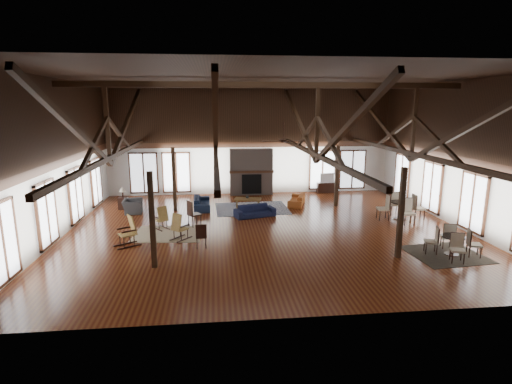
{
  "coord_description": "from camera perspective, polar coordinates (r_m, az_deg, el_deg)",
  "views": [
    {
      "loc": [
        -2.05,
        -15.57,
        4.99
      ],
      "look_at": [
        -0.32,
        1.0,
        1.36
      ],
      "focal_mm": 28.0,
      "sensor_mm": 36.0,
      "label": 1
    }
  ],
  "objects": [
    {
      "name": "side_chair_a",
      "position": [
        16.89,
        -9.11,
        -2.78
      ],
      "size": [
        0.64,
        0.64,
        1.11
      ],
      "rotation": [
        0.0,
        0.0,
        -1.03
      ],
      "color": "black",
      "rests_on": "floor"
    },
    {
      "name": "rug_dark",
      "position": [
        15.25,
        25.44,
        -8.03
      ],
      "size": [
        2.55,
        2.35,
        0.01
      ],
      "primitive_type": "cube",
      "rotation": [
        0.0,
        0.0,
        0.09
      ],
      "color": "black",
      "rests_on": "floor"
    },
    {
      "name": "rug_tan",
      "position": [
        16.26,
        -12.43,
        -5.86
      ],
      "size": [
        2.79,
        2.27,
        0.01
      ],
      "primitive_type": "cube",
      "rotation": [
        0.0,
        0.0,
        -0.07
      ],
      "color": "tan",
      "rests_on": "floor"
    },
    {
      "name": "ceiling_fan",
      "position": [
        14.84,
        3.97,
        7.39
      ],
      "size": [
        1.6,
        1.6,
        0.75
      ],
      "color": "black",
      "rests_on": "roof_truss"
    },
    {
      "name": "armchair",
      "position": [
        19.75,
        -17.23,
        -1.97
      ],
      "size": [
        1.02,
        0.91,
        0.63
      ],
      "primitive_type": "imported",
      "rotation": [
        0.0,
        0.0,
        1.63
      ],
      "color": "#2A2A2C",
      "rests_on": "floor"
    },
    {
      "name": "cup_far",
      "position": [
        18.79,
        19.93,
        -1.21
      ],
      "size": [
        0.16,
        0.16,
        0.1
      ],
      "primitive_type": "imported",
      "rotation": [
        0.0,
        0.0,
        0.43
      ],
      "color": "#B2B2B2",
      "rests_on": "cafe_table_far"
    },
    {
      "name": "tv_console",
      "position": [
        23.72,
        10.06,
        0.65
      ],
      "size": [
        1.15,
        0.43,
        0.57
      ],
      "primitive_type": "cube",
      "color": "black",
      "rests_on": "floor"
    },
    {
      "name": "wall_left",
      "position": [
        16.79,
        -26.76,
        4.16
      ],
      "size": [
        0.02,
        14.0,
        6.0
      ],
      "primitive_type": "cube",
      "color": "silver",
      "rests_on": "floor"
    },
    {
      "name": "rug_navy",
      "position": [
        19.71,
        -0.59,
        -2.36
      ],
      "size": [
        3.58,
        2.73,
        0.01
      ],
      "primitive_type": "cube",
      "rotation": [
        0.0,
        0.0,
        0.03
      ],
      "color": "#1A2249",
      "rests_on": "floor"
    },
    {
      "name": "wall_back",
      "position": [
        22.75,
        -0.79,
        7.26
      ],
      "size": [
        16.0,
        0.02,
        6.0
      ],
      "primitive_type": "cube",
      "color": "silver",
      "rests_on": "floor"
    },
    {
      "name": "roof_truss",
      "position": [
        15.73,
        1.54,
        8.77
      ],
      "size": [
        15.6,
        14.07,
        3.14
      ],
      "color": "black",
      "rests_on": "wall_back"
    },
    {
      "name": "coffee_table",
      "position": [
        19.69,
        -1.19,
        -1.1
      ],
      "size": [
        1.4,
        0.93,
        0.49
      ],
      "rotation": [
        0.0,
        0.0,
        -0.24
      ],
      "color": "brown",
      "rests_on": "floor"
    },
    {
      "name": "wall_front",
      "position": [
        9.03,
        7.28,
        -0.55
      ],
      "size": [
        16.0,
        0.02,
        6.0
      ],
      "primitive_type": "cube",
      "color": "silver",
      "rests_on": "floor"
    },
    {
      "name": "sofa_navy_left",
      "position": [
        19.86,
        -7.72,
        -1.53
      ],
      "size": [
        1.99,
        0.82,
        0.58
      ],
      "primitive_type": "imported",
      "rotation": [
        0.0,
        0.0,
        1.6
      ],
      "color": "black",
      "rests_on": "floor"
    },
    {
      "name": "rocking_chair_c",
      "position": [
        15.2,
        -17.64,
        -5.38
      ],
      "size": [
        0.99,
        0.85,
        1.13
      ],
      "rotation": [
        0.0,
        0.0,
        2.12
      ],
      "color": "#A17B3D",
      "rests_on": "floor"
    },
    {
      "name": "fireplace",
      "position": [
        22.64,
        -0.7,
        2.87
      ],
      "size": [
        2.5,
        0.69,
        2.6
      ],
      "color": "#736157",
      "rests_on": "floor"
    },
    {
      "name": "rocking_chair_a",
      "position": [
        16.8,
        -13.32,
        -3.7
      ],
      "size": [
        0.78,
        0.85,
        0.98
      ],
      "rotation": [
        0.0,
        0.0,
        0.65
      ],
      "color": "#A17B3D",
      "rests_on": "floor"
    },
    {
      "name": "cafe_table_far",
      "position": [
        18.9,
        19.99,
        -2.05
      ],
      "size": [
        2.14,
        2.14,
        1.11
      ],
      "rotation": [
        0.0,
        0.0,
        -0.07
      ],
      "color": "black",
      "rests_on": "floor"
    },
    {
      "name": "side_chair_b",
      "position": [
        14.33,
        -7.84,
        -5.97
      ],
      "size": [
        0.41,
        0.41,
        0.91
      ],
      "rotation": [
        0.0,
        0.0,
        0.07
      ],
      "color": "black",
      "rests_on": "floor"
    },
    {
      "name": "rocking_chair_b",
      "position": [
        15.37,
        -10.98,
        -4.98
      ],
      "size": [
        0.84,
        0.89,
        1.04
      ],
      "rotation": [
        0.0,
        0.0,
        -0.69
      ],
      "color": "#A17B3D",
      "rests_on": "floor"
    },
    {
      "name": "floor",
      "position": [
        16.48,
        1.46,
        -5.35
      ],
      "size": [
        16.0,
        16.0,
        0.0
      ],
      "primitive_type": "plane",
      "color": "#602F14",
      "rests_on": "ground"
    },
    {
      "name": "vase",
      "position": [
        19.72,
        -1.25,
        -0.65
      ],
      "size": [
        0.18,
        0.18,
        0.17
      ],
      "primitive_type": "imported",
      "rotation": [
        0.0,
        0.0,
        -0.08
      ],
      "color": "#B2B2B2",
      "rests_on": "coffee_table"
    },
    {
      "name": "ceiling",
      "position": [
        15.73,
        1.58,
        15.96
      ],
      "size": [
        16.0,
        14.0,
        0.02
      ],
      "primitive_type": "cube",
      "color": "black",
      "rests_on": "wall_back"
    },
    {
      "name": "cafe_table_near",
      "position": [
        15.16,
        26.28,
        -6.39
      ],
      "size": [
        1.83,
        1.83,
        0.94
      ],
      "rotation": [
        0.0,
        0.0,
        -0.33
      ],
      "color": "black",
      "rests_on": "floor"
    },
    {
      "name": "side_table_lamp",
      "position": [
        20.62,
        -18.45,
        -1.16
      ],
      "size": [
        0.44,
        0.44,
        1.12
      ],
      "color": "black",
      "rests_on": "floor"
    },
    {
      "name": "television",
      "position": [
        23.62,
        10.21,
        2.02
      ],
      "size": [
        1.01,
        0.27,
        0.58
      ],
      "primitive_type": "imported",
      "rotation": [
        0.0,
        0.0,
        0.14
      ],
      "color": "#B2B2B2",
      "rests_on": "tv_console"
    },
    {
      "name": "post_grid",
      "position": [
        16.08,
        1.49,
        -0.17
      ],
      "size": [
        8.16,
        7.16,
        3.05
      ],
      "color": "black",
      "rests_on": "floor"
    },
    {
      "name": "wall_right",
      "position": [
        18.64,
        26.81,
        4.84
      ],
      "size": [
        0.02,
        14.0,
        6.0
      ],
      "primitive_type": "cube",
      "color": "silver",
      "rests_on": "floor"
    },
    {
      "name": "cup_near",
      "position": [
        15.13,
        26.52,
        -5.43
      ],
      "size": [
        0.15,
        0.15,
        0.09
      ],
      "primitive_type": "imported",
      "rotation": [
        0.0,
        0.0,
        0.4
      ],
      "color": "#B2B2B2",
      "rests_on": "cafe_table_near"
    },
    {
      "name": "sofa_navy_front",
      "position": [
        18.25,
        -0.18,
        -2.71
      ],
      "size": [
        1.97,
        1.21,
        0.54
      ],
      "primitive_type": "imported",
      "rotation": [
        0.0,
        0.0,
        0.29
      ],
      "color": "black",
      "rests_on": "floor"
    },
    {
      "name": "sofa_orange",
      "position": [
        20.58,
        5.84,
        -1.06
      ],
      "size": [
        1.95,
        1.26,
        0.53
      ],
      "primitive_type": "imported",
      "rotation": [
        0.0,
        0.0,
        -1.9
      ],
      "color": "#A55120",
      "rests_on": "floor"
    }
  ]
}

